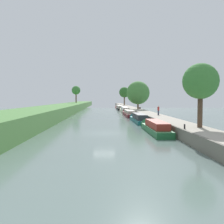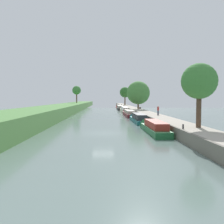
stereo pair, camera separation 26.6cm
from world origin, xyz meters
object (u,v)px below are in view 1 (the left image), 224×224
Objects in this scene: mooring_bollard_near at (185,126)px; mooring_bollard_far at (121,104)px; narrowboat_red at (118,107)px; person_walking at (158,110)px; narrowboat_teal at (138,118)px; narrowboat_black at (120,108)px; narrowboat_maroon at (129,113)px; narrowboat_cream at (124,110)px; park_bench at (140,108)px; narrowboat_green at (155,127)px.

mooring_bollard_near is 91.18m from mooring_bollard_far.
narrowboat_red is at bearing -103.06° from mooring_bollard_far.
person_walking is at bearing -88.50° from mooring_bollard_far.
narrowboat_black reaches higher than narrowboat_teal.
narrowboat_teal reaches higher than narrowboat_maroon.
mooring_bollard_far is at bearing 87.48° from narrowboat_cream.
person_walking reaches higher than narrowboat_red.
narrowboat_black is (-0.15, 17.26, -0.05)m from narrowboat_cream.
park_bench reaches higher than narrowboat_cream.
narrowboat_green is 13.66m from narrowboat_teal.
mooring_bollard_near is (1.73, -5.88, 0.76)m from narrowboat_green.
narrowboat_teal is at bearing -90.10° from narrowboat_cream.
park_bench reaches higher than mooring_bollard_near.
mooring_bollard_near is (1.78, -50.71, 0.69)m from narrowboat_cream.
narrowboat_cream is at bearing 148.44° from park_bench.
narrowboat_red is at bearing 89.69° from narrowboat_maroon.
narrowboat_cream reaches higher than narrowboat_red.
person_walking is (3.68, 0.83, 1.39)m from narrowboat_teal.
park_bench is at bearing 84.26° from narrowboat_green.
narrowboat_green reaches higher than narrowboat_maroon.
person_walking is 3.69× the size of mooring_bollard_far.
person_walking is (3.54, -63.50, 1.45)m from narrowboat_red.
narrowboat_green is 62.09m from narrowboat_black.
park_bench is at bearing 81.34° from narrowboat_teal.
narrowboat_cream is at bearing -92.52° from mooring_bollard_far.
narrowboat_teal is at bearing 90.43° from narrowboat_green.
narrowboat_cream reaches higher than narrowboat_green.
narrowboat_cream is at bearing -89.51° from narrowboat_black.
park_bench is at bearing 70.90° from narrowboat_maroon.
narrowboat_black is at bearing 94.54° from person_walking.
narrowboat_red is (0.24, 15.91, -0.07)m from narrowboat_black.
mooring_bollard_far reaches higher than narrowboat_red.
park_bench is at bearing -86.67° from mooring_bollard_far.
narrowboat_teal is 0.82× the size of narrowboat_red.
narrowboat_green is at bearing -89.55° from narrowboat_maroon.
narrowboat_green is 7.47× the size of park_bench.
narrowboat_maroon is at bearing 104.44° from person_walking.
park_bench is (2.51, -43.10, 0.12)m from mooring_bollard_far.
mooring_bollard_near is 48.14m from park_bench.
narrowboat_cream is 35.86× the size of mooring_bollard_far.
narrowboat_teal is at bearing -89.89° from narrowboat_black.
narrowboat_red is at bearing 89.85° from narrowboat_cream.
mooring_bollard_far is at bearing 88.84° from narrowboat_green.
narrowboat_green is at bearing -95.74° from park_bench.
narrowboat_black is 8.67× the size of person_walking.
narrowboat_teal is at bearing -91.47° from mooring_bollard_far.
narrowboat_green is at bearing -103.87° from person_walking.
narrowboat_red is 83.90m from mooring_bollard_near.
narrowboat_red is (0.14, 64.34, -0.06)m from narrowboat_teal.
narrowboat_cream reaches higher than narrowboat_teal.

